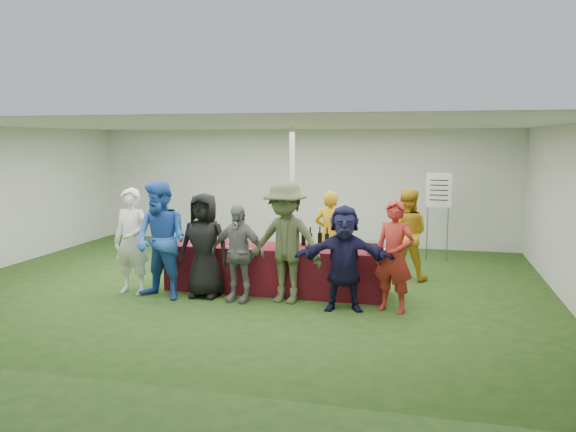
% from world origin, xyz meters
% --- Properties ---
extents(ground, '(60.00, 60.00, 0.00)m').
position_xyz_m(ground, '(0.00, 0.00, 0.00)').
color(ground, '#284719').
rests_on(ground, ground).
extents(tent, '(10.00, 10.00, 10.00)m').
position_xyz_m(tent, '(0.50, 1.20, 1.35)').
color(tent, white).
rests_on(tent, ground).
extents(serving_table, '(3.60, 0.80, 0.75)m').
position_xyz_m(serving_table, '(0.59, -0.28, 0.38)').
color(serving_table, maroon).
rests_on(serving_table, ground).
extents(wine_bottles, '(0.58, 0.15, 0.32)m').
position_xyz_m(wine_bottles, '(1.14, -0.15, 0.87)').
color(wine_bottles, black).
rests_on(wine_bottles, serving_table).
extents(wine_glasses, '(2.73, 0.15, 0.16)m').
position_xyz_m(wine_glasses, '(0.14, -0.53, 0.86)').
color(wine_glasses, silver).
rests_on(wine_glasses, serving_table).
extents(water_bottle, '(0.07, 0.07, 0.23)m').
position_xyz_m(water_bottle, '(0.68, -0.20, 0.85)').
color(water_bottle, silver).
rests_on(water_bottle, serving_table).
extents(bar_towel, '(0.25, 0.18, 0.03)m').
position_xyz_m(bar_towel, '(2.21, -0.23, 0.77)').
color(bar_towel, white).
rests_on(bar_towel, serving_table).
extents(dump_bucket, '(0.26, 0.26, 0.18)m').
position_xyz_m(dump_bucket, '(2.20, -0.50, 0.84)').
color(dump_bucket, slate).
rests_on(dump_bucket, serving_table).
extents(wine_list_sign, '(0.50, 0.03, 1.80)m').
position_xyz_m(wine_list_sign, '(3.17, 2.78, 1.32)').
color(wine_list_sign, slate).
rests_on(wine_list_sign, ground).
extents(staff_pourer, '(0.62, 0.45, 1.57)m').
position_xyz_m(staff_pourer, '(1.28, 0.83, 0.78)').
color(staff_pourer, '#C08C11').
rests_on(staff_pourer, ground).
extents(staff_back, '(0.82, 0.66, 1.62)m').
position_xyz_m(staff_back, '(2.60, 1.05, 0.81)').
color(staff_back, gold).
rests_on(staff_back, ground).
extents(customer_0, '(0.64, 0.43, 1.70)m').
position_xyz_m(customer_0, '(-1.63, -0.92, 0.85)').
color(customer_0, white).
rests_on(customer_0, ground).
extents(customer_1, '(1.03, 0.89, 1.84)m').
position_xyz_m(customer_1, '(-1.02, -1.10, 0.92)').
color(customer_1, blue).
rests_on(customer_1, ground).
extents(customer_2, '(0.80, 0.52, 1.64)m').
position_xyz_m(customer_2, '(-0.43, -0.84, 0.82)').
color(customer_2, black).
rests_on(customer_2, ground).
extents(customer_3, '(0.90, 0.44, 1.49)m').
position_xyz_m(customer_3, '(0.16, -0.94, 0.75)').
color(customer_3, slate).
rests_on(customer_3, ground).
extents(customer_4, '(1.30, 0.90, 1.85)m').
position_xyz_m(customer_4, '(0.88, -0.83, 0.93)').
color(customer_4, '#454E2D').
rests_on(customer_4, ground).
extents(customer_5, '(1.48, 0.67, 1.53)m').
position_xyz_m(customer_5, '(1.80, -1.00, 0.77)').
color(customer_5, '#171638').
rests_on(customer_5, ground).
extents(customer_6, '(0.68, 0.55, 1.62)m').
position_xyz_m(customer_6, '(2.50, -0.91, 0.81)').
color(customer_6, '#A92620').
rests_on(customer_6, ground).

